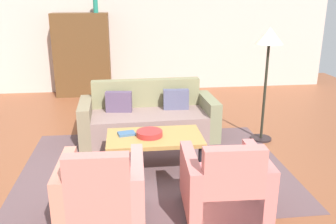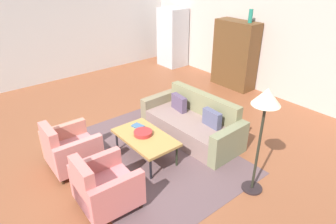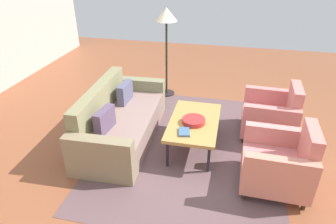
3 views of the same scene
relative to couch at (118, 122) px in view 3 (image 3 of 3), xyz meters
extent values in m
plane|color=brown|center=(-0.20, -1.31, -0.29)|extent=(11.32, 11.32, 0.00)
cube|color=brown|center=(0.00, -1.14, -0.28)|extent=(3.40, 2.60, 0.01)
cube|color=gray|center=(0.00, -0.09, -0.08)|extent=(1.77, 0.96, 0.42)
cube|color=#7D7954|center=(-0.01, 0.27, 0.14)|extent=(1.74, 0.24, 0.86)
cube|color=#797A58|center=(0.96, -0.06, 0.02)|extent=(0.21, 0.91, 0.62)
cube|color=#807256|center=(-0.96, -0.12, 0.02)|extent=(0.21, 0.91, 0.62)
cube|color=#53526E|center=(0.45, 0.03, 0.29)|extent=(0.41, 0.14, 0.32)
cube|color=#57445F|center=(-0.45, 0.00, 0.29)|extent=(0.41, 0.17, 0.32)
cylinder|color=black|center=(-0.53, -0.91, -0.08)|extent=(0.04, 0.04, 0.41)
cylinder|color=black|center=(0.53, -0.91, -0.08)|extent=(0.04, 0.04, 0.41)
cylinder|color=black|center=(-0.53, -1.47, -0.08)|extent=(0.04, 0.04, 0.41)
cylinder|color=black|center=(0.53, -1.47, -0.08)|extent=(0.04, 0.04, 0.41)
cube|color=#AB8042|center=(0.00, -1.19, 0.15)|extent=(1.20, 0.70, 0.05)
cylinder|color=#36281E|center=(-0.93, -1.94, -0.24)|extent=(0.05, 0.05, 0.10)
cylinder|color=#2E2523|center=(-0.25, -1.96, -0.24)|extent=(0.05, 0.05, 0.10)
cylinder|color=#372714|center=(-0.95, -2.62, -0.24)|extent=(0.05, 0.05, 0.10)
cylinder|color=#311F11|center=(-0.27, -2.64, -0.24)|extent=(0.05, 0.05, 0.10)
cube|color=#C27274|center=(-0.60, -2.29, -0.04)|extent=(0.58, 0.82, 0.30)
cube|color=#CE736A|center=(-0.61, -2.62, 0.20)|extent=(0.56, 0.16, 0.78)
cube|color=tan|center=(-0.94, -2.28, 0.09)|extent=(0.14, 0.80, 0.56)
cube|color=tan|center=(-0.26, -2.30, 0.09)|extent=(0.14, 0.80, 0.56)
cylinder|color=black|center=(0.28, -1.93, -0.24)|extent=(0.05, 0.05, 0.10)
cylinder|color=black|center=(0.96, -1.96, -0.24)|extent=(0.05, 0.05, 0.10)
cylinder|color=#3B2623|center=(0.25, -2.61, -0.24)|extent=(0.05, 0.05, 0.10)
cylinder|color=#341B23|center=(0.93, -2.64, -0.24)|extent=(0.05, 0.05, 0.10)
cube|color=#CE7377|center=(0.60, -2.29, -0.04)|extent=(0.59, 0.82, 0.30)
cube|color=#CB726B|center=(0.59, -2.62, 0.20)|extent=(0.57, 0.16, 0.78)
cube|color=#C4706A|center=(0.26, -2.27, 0.09)|extent=(0.15, 0.80, 0.56)
cube|color=#CE706C|center=(0.94, -2.30, 0.09)|extent=(0.15, 0.80, 0.56)
cylinder|color=#AB2A29|center=(-0.06, -1.19, 0.21)|extent=(0.33, 0.33, 0.07)
cube|color=#3D5F85|center=(-0.35, -1.10, 0.18)|extent=(0.24, 0.19, 0.03)
cylinder|color=black|center=(1.74, -0.38, -0.27)|extent=(0.32, 0.32, 0.03)
cylinder|color=black|center=(1.74, -0.38, 0.47)|extent=(0.04, 0.04, 1.45)
cone|color=#ECE7C0|center=(1.74, -0.38, 1.31)|extent=(0.40, 0.40, 0.24)
camera|label=1|loc=(-0.34, -5.39, 1.85)|focal=38.42mm
camera|label=2|loc=(3.72, -3.71, 2.97)|focal=32.02mm
camera|label=3|loc=(-3.70, -1.62, 2.38)|focal=31.75mm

